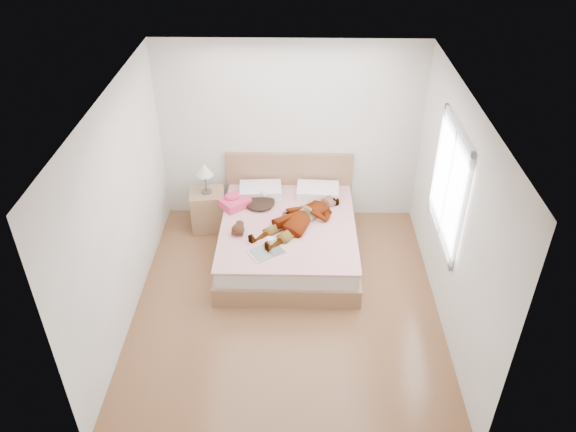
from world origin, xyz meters
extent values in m
plane|color=#57321B|center=(0.00, 0.00, 0.00)|extent=(4.00, 4.00, 0.00)
imported|color=white|center=(0.16, 0.99, 0.62)|extent=(1.45, 1.53, 0.21)
ellipsoid|color=black|center=(-0.41, 1.44, 0.55)|extent=(0.58, 0.64, 0.08)
cube|color=silver|center=(-0.34, 1.39, 0.70)|extent=(0.10, 0.10, 0.05)
plane|color=white|center=(0.00, 0.00, 2.60)|extent=(4.00, 4.00, 0.00)
plane|color=silver|center=(0.00, 2.00, 1.30)|extent=(3.60, 0.00, 3.60)
plane|color=silver|center=(0.00, -2.00, 1.30)|extent=(3.60, 0.00, 3.60)
plane|color=silver|center=(-1.80, 0.00, 1.30)|extent=(0.00, 4.00, 4.00)
plane|color=silver|center=(1.80, 0.00, 1.30)|extent=(0.00, 4.00, 4.00)
cube|color=white|center=(1.78, 0.30, 1.50)|extent=(0.02, 1.10, 1.30)
cube|color=silver|center=(1.78, -0.28, 1.50)|extent=(0.04, 0.06, 1.42)
cube|color=silver|center=(1.78, 0.88, 1.50)|extent=(0.04, 0.06, 1.42)
cube|color=silver|center=(1.78, 0.30, 0.82)|extent=(0.04, 1.22, 0.06)
cube|color=silver|center=(1.78, 0.30, 2.18)|extent=(0.04, 1.22, 0.06)
cube|color=silver|center=(1.77, 0.30, 1.50)|extent=(0.03, 0.04, 1.30)
cube|color=brown|center=(0.00, 0.95, 0.13)|extent=(1.78, 2.08, 0.26)
cube|color=silver|center=(0.00, 0.95, 0.37)|extent=(1.70, 2.00, 0.22)
cube|color=silver|center=(0.00, 0.95, 0.49)|extent=(1.74, 2.04, 0.03)
cube|color=brown|center=(0.00, 1.96, 0.50)|extent=(1.80, 0.07, 1.00)
cube|color=white|center=(-0.40, 1.67, 0.57)|extent=(0.61, 0.44, 0.13)
cube|color=white|center=(0.40, 1.67, 0.57)|extent=(0.60, 0.43, 0.13)
cube|color=#FF4570|center=(-0.73, 1.35, 0.57)|extent=(0.47, 0.46, 0.12)
ellipsoid|color=#E73E61|center=(-0.77, 1.38, 0.65)|extent=(0.26, 0.23, 0.11)
cube|color=white|center=(-0.24, 0.34, 0.52)|extent=(0.50, 0.45, 0.01)
cube|color=white|center=(-0.34, 0.29, 0.52)|extent=(0.32, 0.34, 0.02)
cube|color=#272727|center=(-0.15, 0.40, 0.52)|extent=(0.32, 0.34, 0.02)
cylinder|color=white|center=(-0.21, 0.50, 0.56)|extent=(0.11, 0.11, 0.10)
torus|color=white|center=(-0.17, 0.51, 0.56)|extent=(0.07, 0.03, 0.07)
cylinder|color=black|center=(-0.21, 0.50, 0.60)|extent=(0.09, 0.09, 0.00)
ellipsoid|color=black|center=(-0.63, 0.71, 0.58)|extent=(0.19, 0.21, 0.14)
ellipsoid|color=#F0E4C8|center=(-0.63, 0.69, 0.59)|extent=(0.10, 0.11, 0.07)
sphere|color=black|center=(-0.61, 0.81, 0.59)|extent=(0.10, 0.10, 0.10)
sphere|color=#F8A2B4|center=(-0.65, 0.85, 0.61)|extent=(0.04, 0.04, 0.04)
sphere|color=pink|center=(-0.57, 0.84, 0.61)|extent=(0.04, 0.04, 0.04)
ellipsoid|color=black|center=(-0.69, 0.68, 0.55)|extent=(0.05, 0.07, 0.03)
ellipsoid|color=black|center=(-0.57, 0.66, 0.55)|extent=(0.05, 0.07, 0.03)
cube|color=olive|center=(-1.15, 1.60, 0.29)|extent=(0.53, 0.48, 0.58)
cylinder|color=#4D4D4D|center=(-1.15, 1.60, 0.59)|extent=(0.17, 0.17, 0.02)
cylinder|color=#505050|center=(-1.15, 1.60, 0.74)|extent=(0.03, 0.03, 0.30)
cone|color=silver|center=(-1.15, 1.60, 0.94)|extent=(0.26, 0.26, 0.17)
camera|label=1|loc=(0.12, -5.02, 4.66)|focal=35.00mm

